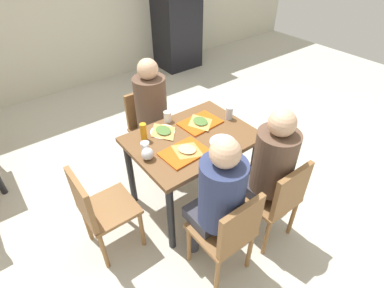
# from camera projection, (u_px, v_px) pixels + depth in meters

# --- Properties ---
(ground_plane) EXTENTS (10.00, 10.00, 0.02)m
(ground_plane) POSITION_uv_depth(u_px,v_px,m) (192.00, 199.00, 3.08)
(ground_plane) COLOR beige
(main_table) EXTENTS (1.07, 0.79, 0.77)m
(main_table) POSITION_uv_depth(u_px,v_px,m) (192.00, 147.00, 2.67)
(main_table) COLOR brown
(main_table) RESTS_ON ground_plane
(chair_near_left) EXTENTS (0.40, 0.40, 0.85)m
(chair_near_left) POSITION_uv_depth(u_px,v_px,m) (229.00, 232.00, 2.15)
(chair_near_left) COLOR olive
(chair_near_left) RESTS_ON ground_plane
(chair_near_right) EXTENTS (0.40, 0.40, 0.85)m
(chair_near_right) POSITION_uv_depth(u_px,v_px,m) (278.00, 198.00, 2.41)
(chair_near_right) COLOR olive
(chair_near_right) RESTS_ON ground_plane
(chair_far_side) EXTENTS (0.40, 0.40, 0.85)m
(chair_far_side) POSITION_uv_depth(u_px,v_px,m) (148.00, 124.00, 3.26)
(chair_far_side) COLOR olive
(chair_far_side) RESTS_ON ground_plane
(chair_left_end) EXTENTS (0.40, 0.40, 0.85)m
(chair_left_end) POSITION_uv_depth(u_px,v_px,m) (98.00, 208.00, 2.33)
(chair_left_end) COLOR olive
(chair_left_end) RESTS_ON ground_plane
(person_in_red) EXTENTS (0.32, 0.42, 1.26)m
(person_in_red) POSITION_uv_depth(u_px,v_px,m) (218.00, 197.00, 2.09)
(person_in_red) COLOR #383842
(person_in_red) RESTS_ON ground_plane
(person_in_brown_jacket) EXTENTS (0.32, 0.42, 1.26)m
(person_in_brown_jacket) POSITION_uv_depth(u_px,v_px,m) (269.00, 165.00, 2.35)
(person_in_brown_jacket) COLOR #383842
(person_in_brown_jacket) RESTS_ON ground_plane
(person_far_side) EXTENTS (0.32, 0.42, 1.26)m
(person_far_side) POSITION_uv_depth(u_px,v_px,m) (153.00, 109.00, 3.02)
(person_far_side) COLOR #383842
(person_far_side) RESTS_ON ground_plane
(tray_red_near) EXTENTS (0.37, 0.28, 0.02)m
(tray_red_near) POSITION_uv_depth(u_px,v_px,m) (184.00, 152.00, 2.42)
(tray_red_near) COLOR #D85914
(tray_red_near) RESTS_ON main_table
(tray_red_far) EXTENTS (0.38, 0.28, 0.02)m
(tray_red_far) POSITION_uv_depth(u_px,v_px,m) (200.00, 123.00, 2.76)
(tray_red_far) COLOR #D85914
(tray_red_far) RESTS_ON main_table
(paper_plate_center) EXTENTS (0.22, 0.22, 0.01)m
(paper_plate_center) POSITION_uv_depth(u_px,v_px,m) (163.00, 132.00, 2.66)
(paper_plate_center) COLOR white
(paper_plate_center) RESTS_ON main_table
(paper_plate_near_edge) EXTENTS (0.22, 0.22, 0.01)m
(paper_plate_near_edge) POSITION_uv_depth(u_px,v_px,m) (223.00, 142.00, 2.54)
(paper_plate_near_edge) COLOR white
(paper_plate_near_edge) RESTS_ON main_table
(pizza_slice_a) EXTENTS (0.26, 0.27, 0.02)m
(pizza_slice_a) POSITION_uv_depth(u_px,v_px,m) (187.00, 150.00, 2.42)
(pizza_slice_a) COLOR #C68C47
(pizza_slice_a) RESTS_ON tray_red_near
(pizza_slice_b) EXTENTS (0.22, 0.26, 0.02)m
(pizza_slice_b) POSITION_uv_depth(u_px,v_px,m) (200.00, 122.00, 2.75)
(pizza_slice_b) COLOR tan
(pizza_slice_b) RESTS_ON tray_red_far
(pizza_slice_c) EXTENTS (0.19, 0.24, 0.02)m
(pizza_slice_c) POSITION_uv_depth(u_px,v_px,m) (163.00, 131.00, 2.65)
(pizza_slice_c) COLOR tan
(pizza_slice_c) RESTS_ON paper_plate_center
(plastic_cup_a) EXTENTS (0.07, 0.07, 0.10)m
(plastic_cup_a) POSITION_uv_depth(u_px,v_px,m) (168.00, 117.00, 2.77)
(plastic_cup_a) COLOR white
(plastic_cup_a) RESTS_ON main_table
(plastic_cup_b) EXTENTS (0.07, 0.07, 0.10)m
(plastic_cup_b) POSITION_uv_depth(u_px,v_px,m) (221.00, 150.00, 2.38)
(plastic_cup_b) COLOR white
(plastic_cup_b) RESTS_ON main_table
(plastic_cup_c) EXTENTS (0.07, 0.07, 0.10)m
(plastic_cup_c) POSITION_uv_depth(u_px,v_px,m) (145.00, 148.00, 2.41)
(plastic_cup_c) COLOR white
(plastic_cup_c) RESTS_ON main_table
(soda_can) EXTENTS (0.07, 0.07, 0.12)m
(soda_can) POSITION_uv_depth(u_px,v_px,m) (229.00, 113.00, 2.80)
(soda_can) COLOR #B7BCC6
(soda_can) RESTS_ON main_table
(condiment_bottle) EXTENTS (0.06, 0.06, 0.16)m
(condiment_bottle) POSITION_uv_depth(u_px,v_px,m) (144.00, 132.00, 2.52)
(condiment_bottle) COLOR orange
(condiment_bottle) RESTS_ON main_table
(foil_bundle) EXTENTS (0.10, 0.10, 0.10)m
(foil_bundle) POSITION_uv_depth(u_px,v_px,m) (148.00, 154.00, 2.34)
(foil_bundle) COLOR silver
(foil_bundle) RESTS_ON main_table
(drink_fridge) EXTENTS (0.70, 0.60, 1.90)m
(drink_fridge) POSITION_uv_depth(u_px,v_px,m) (176.00, 13.00, 5.19)
(drink_fridge) COLOR black
(drink_fridge) RESTS_ON ground_plane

